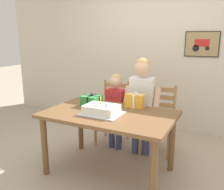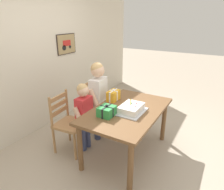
{
  "view_description": "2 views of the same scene",
  "coord_description": "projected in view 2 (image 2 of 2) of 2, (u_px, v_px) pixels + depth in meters",
  "views": [
    {
      "loc": [
        1.18,
        -2.27,
        1.56
      ],
      "look_at": [
        -0.02,
        0.11,
        0.92
      ],
      "focal_mm": 38.4,
      "sensor_mm": 36.0,
      "label": 1
    },
    {
      "loc": [
        -2.36,
        -1.12,
        1.96
      ],
      "look_at": [
        -0.13,
        0.17,
        0.97
      ],
      "focal_mm": 32.55,
      "sensor_mm": 36.0,
      "label": 2
    }
  ],
  "objects": [
    {
      "name": "child_older",
      "position": [
        98.0,
        94.0,
        3.27
      ],
      "size": [
        0.5,
        0.29,
        1.31
      ],
      "color": "#38426B",
      "rests_on": "ground"
    },
    {
      "name": "chair_right",
      "position": [
        95.0,
        106.0,
        3.63
      ],
      "size": [
        0.45,
        0.45,
        0.92
      ],
      "color": "#A87A4C",
      "rests_on": "ground"
    },
    {
      "name": "ground_plane",
      "position": [
        126.0,
        152.0,
        3.14
      ],
      "size": [
        20.0,
        20.0,
        0.0
      ],
      "primitive_type": "plane",
      "color": "tan"
    },
    {
      "name": "gift_box_red_large",
      "position": [
        107.0,
        111.0,
        2.66
      ],
      "size": [
        0.22,
        0.2,
        0.16
      ],
      "color": "#2D8E42",
      "rests_on": "dining_table"
    },
    {
      "name": "birthday_cake",
      "position": [
        131.0,
        109.0,
        2.78
      ],
      "size": [
        0.44,
        0.34,
        0.19
      ],
      "color": "silver",
      "rests_on": "dining_table"
    },
    {
      "name": "dining_table",
      "position": [
        127.0,
        115.0,
        2.91
      ],
      "size": [
        1.44,
        0.89,
        0.74
      ],
      "color": "brown",
      "rests_on": "ground"
    },
    {
      "name": "child_younger",
      "position": [
        84.0,
        111.0,
        3.02
      ],
      "size": [
        0.39,
        0.22,
        1.08
      ],
      "color": "#38426B",
      "rests_on": "ground"
    },
    {
      "name": "gift_box_beside_cake",
      "position": [
        113.0,
        96.0,
        3.15
      ],
      "size": [
        0.23,
        0.14,
        0.19
      ],
      "color": "gold",
      "rests_on": "dining_table"
    },
    {
      "name": "back_wall",
      "position": [
        36.0,
        58.0,
        3.51
      ],
      "size": [
        6.4,
        0.11,
        2.6
      ],
      "color": "beige",
      "rests_on": "ground"
    },
    {
      "name": "chair_left",
      "position": [
        68.0,
        122.0,
        3.07
      ],
      "size": [
        0.46,
        0.46,
        0.92
      ],
      "color": "#A87A4C",
      "rests_on": "ground"
    }
  ]
}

